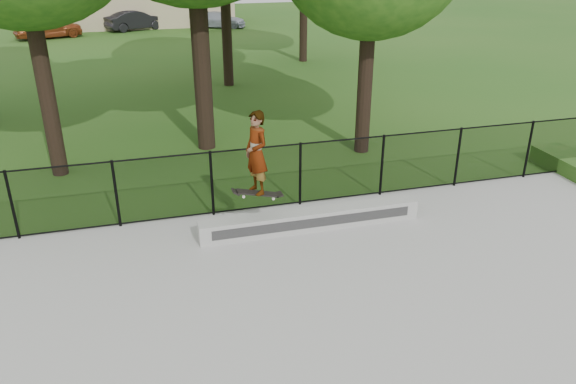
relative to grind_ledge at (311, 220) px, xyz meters
name	(u,v)px	position (x,y,z in m)	size (l,w,h in m)	color
ground	(422,384)	(0.12, -4.70, -0.27)	(100.00, 100.00, 0.00)	#255518
concrete_slab	(422,383)	(0.12, -4.70, -0.24)	(14.00, 12.00, 0.06)	#A4A49F
grind_ledge	(311,220)	(0.00, 0.00, 0.00)	(4.72, 0.40, 0.42)	#ACACA7
car_a	(48,27)	(-7.95, 28.36, 0.40)	(1.59, 3.92, 1.34)	brown
car_b	(135,20)	(-2.66, 30.40, 0.38)	(1.37, 3.56, 1.30)	black
car_c	(219,20)	(2.90, 30.01, 0.27)	(1.50, 3.38, 1.07)	#969DAA
skater_airborne	(256,154)	(-1.15, -0.06, 1.59)	(0.83, 0.70, 1.83)	black
chainlink_fence	(300,174)	(0.12, 1.20, 0.54)	(16.06, 0.06, 1.50)	black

